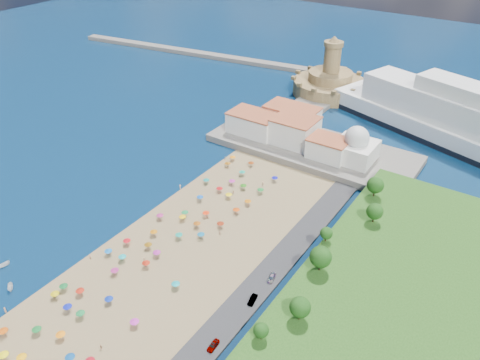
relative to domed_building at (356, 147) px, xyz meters
The scene contains 12 objects.
ground 77.60m from the domed_building, 112.91° to the right, with size 700.00×700.00×0.00m, color #071938.
terrace 21.44m from the domed_building, behind, with size 90.00×36.00×3.00m, color #59544C.
jetty 56.51m from the domed_building, 138.62° to the left, with size 18.00×70.00×2.40m, color #59544C.
breakwater 162.43m from the domed_building, 149.64° to the left, with size 200.00×7.00×2.60m, color #59544C.
waterfront_buildings 33.17m from the domed_building, behind, with size 57.00×29.00×11.00m.
domed_building is the anchor object (origin of this frame).
fortress 79.11m from the domed_building, 122.08° to the left, with size 40.00×40.00×32.40m.
beach_parasols 87.41m from the domed_building, 111.33° to the right, with size 31.03×115.30×2.20m.
beachgoers 76.15m from the domed_building, 116.94° to the right, with size 32.17×102.70×1.89m.
moored_boats 134.39m from the domed_building, 116.68° to the right, with size 13.29×8.24×1.48m.
parked_cars 91.00m from the domed_building, 86.21° to the right, with size 2.41×33.26×1.44m.
hillside_trees 76.78m from the domed_building, 75.96° to the right, with size 14.09×108.22×8.12m.
Camera 1 is at (84.62, -95.06, 99.85)m, focal length 35.00 mm.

